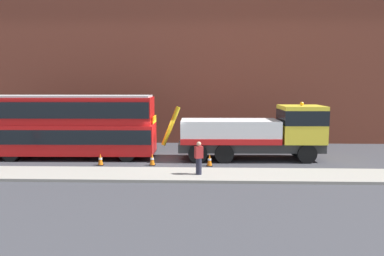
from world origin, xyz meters
TOP-DOWN VIEW (x-y plane):
  - ground_plane at (0.00, 0.00)m, footprint 120.00×120.00m
  - near_kerb at (0.00, -4.20)m, footprint 60.00×2.80m
  - building_facade at (0.00, 7.27)m, footprint 60.00×1.50m
  - recovery_tow_truck at (5.77, 0.24)m, footprint 10.17×2.82m
  - double_decker_bus at (-6.29, 0.23)m, footprint 11.09×2.77m
  - pedestrian_bystander at (2.13, -4.38)m, footprint 0.47×0.40m
  - traffic_cone_near_bus at (-3.72, -1.77)m, footprint 0.36×0.36m
  - traffic_cone_midway at (-0.66, -1.69)m, footprint 0.36×0.36m
  - traffic_cone_near_truck at (2.72, -1.78)m, footprint 0.36×0.36m

SIDE VIEW (x-z plane):
  - ground_plane at x=0.00m, z-range 0.00..0.00m
  - near_kerb at x=0.00m, z-range 0.00..0.15m
  - traffic_cone_near_bus at x=-3.72m, z-range -0.02..0.70m
  - traffic_cone_midway at x=-0.66m, z-range -0.02..0.70m
  - traffic_cone_near_truck at x=2.72m, z-range -0.02..0.70m
  - pedestrian_bystander at x=2.13m, z-range 0.13..1.84m
  - recovery_tow_truck at x=5.77m, z-range -0.08..3.59m
  - double_decker_bus at x=-6.29m, z-range 0.20..4.26m
  - building_facade at x=0.00m, z-range 0.07..16.07m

